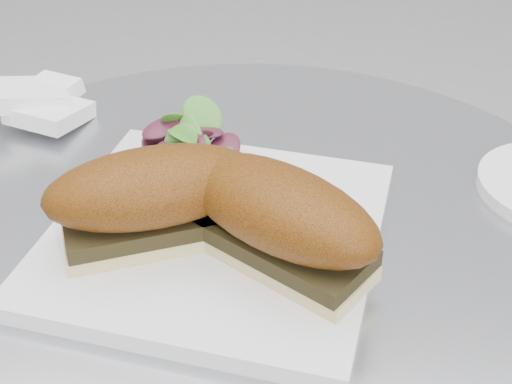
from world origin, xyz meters
TOP-DOWN VIEW (x-y plane):
  - plate at (-0.02, -0.02)m, footprint 0.30×0.30m
  - sandwich_left at (-0.07, -0.04)m, footprint 0.19×0.15m
  - sandwich_right at (0.04, -0.05)m, footprint 0.19×0.16m
  - salad at (-0.06, 0.07)m, footprint 0.10×0.10m
  - napkin at (-0.26, 0.17)m, footprint 0.15×0.15m

SIDE VIEW (x-z plane):
  - plate at x=-0.02m, z-range 0.73..0.75m
  - napkin at x=-0.26m, z-range 0.73..0.75m
  - salad at x=-0.06m, z-range 0.75..0.80m
  - sandwich_left at x=-0.07m, z-range 0.75..0.83m
  - sandwich_right at x=0.04m, z-range 0.75..0.83m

